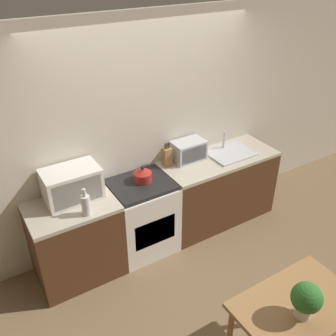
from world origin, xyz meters
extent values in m
plane|color=brown|center=(0.00, 0.00, 0.00)|extent=(16.00, 16.00, 0.00)
cube|color=beige|center=(0.00, 1.17, 1.30)|extent=(10.00, 0.06, 2.60)
cube|color=#4C2D19|center=(-1.08, 0.83, 0.43)|extent=(0.88, 0.62, 0.86)
cube|color=#B7AD99|center=(-1.08, 0.83, 0.88)|extent=(0.88, 0.62, 0.04)
cube|color=#4C2D19|center=(0.78, 0.83, 0.43)|extent=(1.47, 0.62, 0.86)
cube|color=#B7AD99|center=(0.78, 0.83, 0.88)|extent=(1.47, 0.62, 0.04)
cube|color=silver|center=(-0.29, 0.83, 0.43)|extent=(0.69, 0.62, 0.86)
cube|color=black|center=(-0.29, 0.83, 0.88)|extent=(0.66, 0.57, 0.04)
cube|color=black|center=(-0.29, 0.53, 0.43)|extent=(0.49, 0.02, 0.32)
cylinder|color=maroon|center=(-0.25, 0.85, 0.95)|extent=(0.20, 0.20, 0.10)
cone|color=maroon|center=(-0.25, 0.85, 1.03)|extent=(0.19, 0.19, 0.05)
sphere|color=black|center=(-0.25, 0.85, 1.06)|extent=(0.04, 0.04, 0.04)
cube|color=silver|center=(-1.00, 0.94, 1.07)|extent=(0.56, 0.36, 0.33)
cube|color=black|center=(-1.00, 0.77, 1.07)|extent=(0.49, 0.01, 0.27)
cylinder|color=silver|center=(-0.99, 0.62, 1.00)|extent=(0.09, 0.09, 0.21)
cylinder|color=silver|center=(-0.99, 0.62, 1.15)|extent=(0.03, 0.03, 0.08)
cube|color=#9E7042|center=(0.15, 1.00, 1.01)|extent=(0.10, 0.09, 0.22)
cylinder|color=black|center=(0.12, 1.00, 1.16)|extent=(0.01, 0.01, 0.07)
cylinder|color=black|center=(0.15, 1.00, 1.16)|extent=(0.01, 0.01, 0.07)
cylinder|color=black|center=(0.17, 1.00, 1.16)|extent=(0.01, 0.01, 0.07)
cube|color=silver|center=(0.44, 0.99, 1.02)|extent=(0.39, 0.25, 0.24)
cube|color=black|center=(0.44, 0.88, 1.02)|extent=(0.34, 0.01, 0.19)
cube|color=silver|center=(0.96, 0.83, 0.91)|extent=(0.55, 0.42, 0.02)
cylinder|color=silver|center=(0.96, 0.98, 1.03)|extent=(0.03, 0.03, 0.22)
cube|color=#9E7042|center=(0.04, -1.10, 0.73)|extent=(0.98, 0.62, 0.04)
cylinder|color=#9E7042|center=(0.48, -0.85, 0.36)|extent=(0.05, 0.05, 0.71)
cylinder|color=beige|center=(-0.01, -1.18, 0.80)|extent=(0.12, 0.12, 0.09)
sphere|color=#2D6B28|center=(-0.01, -1.18, 0.94)|extent=(0.23, 0.23, 0.23)
camera|label=1|loc=(-1.81, -2.21, 3.12)|focal=40.00mm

